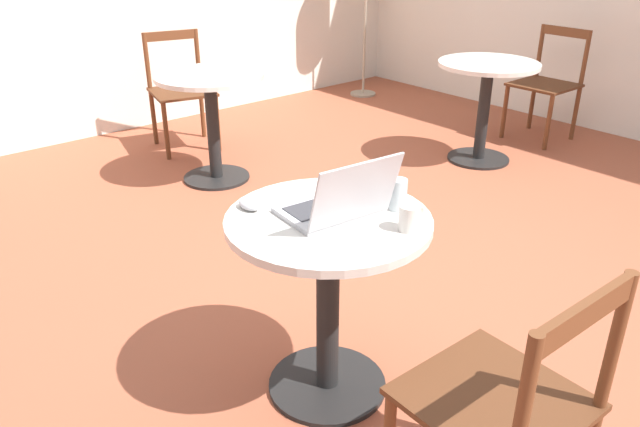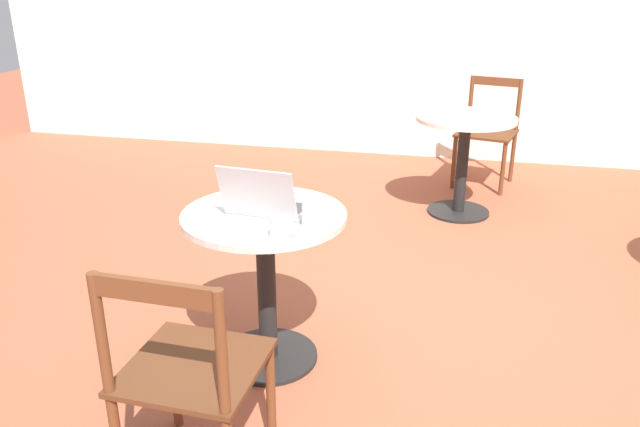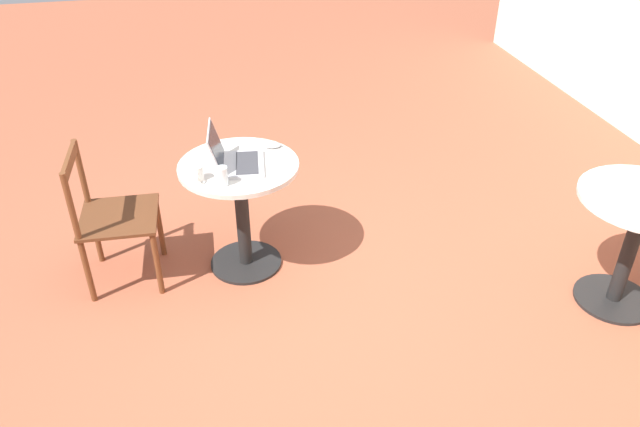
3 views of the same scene
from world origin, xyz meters
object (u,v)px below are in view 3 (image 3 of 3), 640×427
mouse (273,145)px  mug (197,173)px  cafe_table_far (637,228)px  laptop (235,159)px  chair_near_front (111,217)px  cafe_table_near (241,194)px  drinking_glass (222,176)px

mouse → mug: size_ratio=0.92×
cafe_table_far → mouse: 2.16m
laptop → mouse: 0.32m
chair_near_front → laptop: 0.84m
chair_near_front → laptop: laptop is taller
cafe_table_near → drinking_glass: 0.37m
cafe_table_far → drinking_glass: 2.34m
chair_near_front → laptop: bearing=86.2°
cafe_table_near → mouse: size_ratio=7.42×
cafe_table_near → laptop: size_ratio=2.03×
mouse → drinking_glass: drinking_glass is taller
cafe_table_far → mug: bearing=-106.2°
laptop → mouse: size_ratio=3.65×
mouse → drinking_glass: 0.53m
cafe_table_far → laptop: 2.32m
drinking_glass → laptop: bearing=156.5°
chair_near_front → mouse: 1.07m
chair_near_front → drinking_glass: (0.26, 0.67, 0.35)m
mug → cafe_table_near: bearing=120.2°
mouse → chair_near_front: bearing=-82.2°
mug → cafe_table_far: bearing=73.8°
cafe_table_near → laptop: 0.26m
cafe_table_far → mouse: bearing=-117.7°
cafe_table_far → drinking_glass: size_ratio=6.56×
mug → laptop: bearing=117.8°
chair_near_front → drinking_glass: size_ratio=7.82×
cafe_table_far → mug: mug is taller
cafe_table_near → mug: mug is taller
cafe_table_far → chair_near_front: bearing=-106.5°
cafe_table_far → mug: 2.50m
cafe_table_near → mouse: (-0.17, 0.24, 0.23)m
cafe_table_far → chair_near_front: chair_near_front is taller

